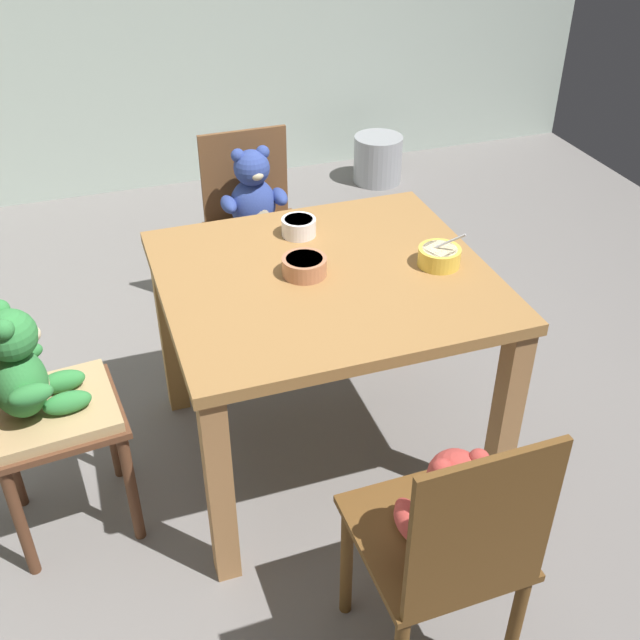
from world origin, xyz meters
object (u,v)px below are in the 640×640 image
at_px(teddy_chair_near_front, 448,529).
at_px(porridge_bowl_white_far_center, 298,227).
at_px(teddy_chair_near_left, 31,392).
at_px(metal_pail, 378,159).
at_px(porridge_bowl_terracotta_center, 304,266).
at_px(teddy_chair_far_center, 254,210).
at_px(porridge_bowl_yellow_near_right, 439,256).
at_px(dining_table, 325,307).

bearing_deg(teddy_chair_near_front, porridge_bowl_white_far_center, -0.82).
relative_size(teddy_chair_near_left, metal_pail, 3.03).
height_order(porridge_bowl_terracotta_center, metal_pail, porridge_bowl_terracotta_center).
distance_m(teddy_chair_near_front, porridge_bowl_white_far_center, 1.20).
height_order(teddy_chair_far_center, porridge_bowl_yellow_near_right, porridge_bowl_yellow_near_right).
xyz_separation_m(dining_table, porridge_bowl_yellow_near_right, (0.37, -0.06, 0.16)).
relative_size(teddy_chair_near_left, teddy_chair_near_front, 0.99).
bearing_deg(porridge_bowl_terracotta_center, porridge_bowl_yellow_near_right, -10.95).
relative_size(porridge_bowl_white_far_center, metal_pail, 0.40).
bearing_deg(porridge_bowl_terracotta_center, metal_pail, 61.54).
bearing_deg(teddy_chair_far_center, porridge_bowl_terracotta_center, -4.66).
height_order(porridge_bowl_white_far_center, metal_pail, porridge_bowl_white_far_center).
bearing_deg(teddy_chair_near_left, teddy_chair_near_front, -47.48).
bearing_deg(porridge_bowl_terracotta_center, dining_table, -16.79).
height_order(teddy_chair_far_center, porridge_bowl_terracotta_center, teddy_chair_far_center).
xyz_separation_m(teddy_chair_near_left, metal_pail, (2.02, 2.21, -0.42)).
relative_size(dining_table, porridge_bowl_white_far_center, 8.71).
height_order(teddy_chair_near_left, teddy_chair_near_front, teddy_chair_near_front).
distance_m(dining_table, porridge_bowl_white_far_center, 0.32).
xyz_separation_m(dining_table, teddy_chair_near_left, (-0.93, -0.06, -0.06)).
height_order(dining_table, porridge_bowl_yellow_near_right, porridge_bowl_yellow_near_right).
relative_size(teddy_chair_far_center, metal_pail, 2.89).
distance_m(teddy_chair_near_left, porridge_bowl_white_far_center, 1.01).
bearing_deg(porridge_bowl_white_far_center, dining_table, -89.57).
xyz_separation_m(dining_table, teddy_chair_far_center, (-0.01, 0.89, -0.07)).
bearing_deg(metal_pail, dining_table, -116.93).
distance_m(porridge_bowl_white_far_center, porridge_bowl_terracotta_center, 0.26).
relative_size(porridge_bowl_terracotta_center, metal_pail, 0.48).
bearing_deg(metal_pail, porridge_bowl_yellow_near_right, -108.18).
height_order(dining_table, teddy_chair_near_front, teddy_chair_near_front).
xyz_separation_m(porridge_bowl_white_far_center, porridge_bowl_terracotta_center, (-0.06, -0.26, -0.00)).
bearing_deg(dining_table, porridge_bowl_white_far_center, 90.43).
xyz_separation_m(dining_table, teddy_chair_near_front, (0.00, -0.90, -0.08)).
distance_m(porridge_bowl_yellow_near_right, metal_pail, 2.42).
xyz_separation_m(dining_table, porridge_bowl_white_far_center, (-0.00, 0.28, 0.16)).
distance_m(teddy_chair_far_center, porridge_bowl_terracotta_center, 0.91).
relative_size(teddy_chair_near_left, teddy_chair_far_center, 1.05).
distance_m(porridge_bowl_white_far_center, metal_pail, 2.26).
relative_size(dining_table, teddy_chair_near_left, 1.15).
bearing_deg(metal_pail, porridge_bowl_white_far_center, -120.29).
bearing_deg(dining_table, porridge_bowl_terracotta_center, 163.21).
relative_size(dining_table, teddy_chair_far_center, 1.20).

